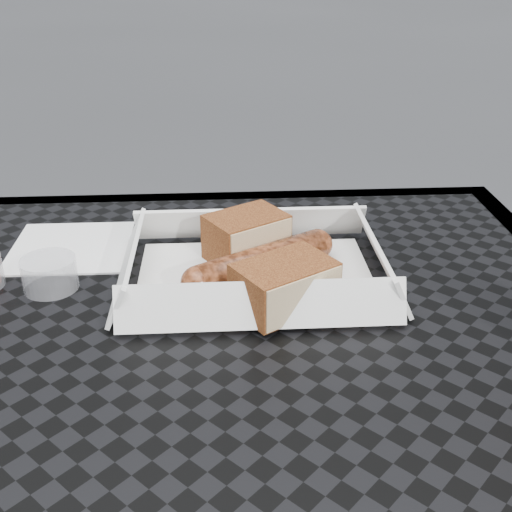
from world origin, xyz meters
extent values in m
cube|color=black|center=(0.00, 0.00, 0.74)|extent=(0.80, 0.80, 0.01)
cube|color=black|center=(0.00, 0.39, 0.73)|extent=(0.80, 0.03, 0.03)
cylinder|color=black|center=(0.35, 0.35, 0.36)|extent=(0.03, 0.03, 0.73)
cube|color=white|center=(0.09, 0.17, 0.75)|extent=(0.22, 0.15, 0.00)
cylinder|color=brown|center=(0.09, 0.17, 0.76)|extent=(0.13, 0.10, 0.03)
sphere|color=brown|center=(0.15, 0.20, 0.76)|extent=(0.03, 0.03, 0.03)
sphere|color=brown|center=(0.04, 0.13, 0.76)|extent=(0.03, 0.03, 0.03)
cube|color=brown|center=(0.08, 0.21, 0.77)|extent=(0.09, 0.08, 0.05)
cube|color=brown|center=(0.11, 0.11, 0.77)|extent=(0.10, 0.09, 0.04)
cylinder|color=#FF4D0B|center=(0.15, 0.13, 0.75)|extent=(0.02, 0.02, 0.00)
torus|color=white|center=(0.16, 0.12, 0.75)|extent=(0.02, 0.02, 0.00)
cube|color=#B2D17F|center=(0.16, 0.13, 0.75)|extent=(0.02, 0.02, 0.00)
cube|color=white|center=(-0.10, 0.25, 0.75)|extent=(0.12, 0.12, 0.00)
cylinder|color=silver|center=(-0.10, 0.17, 0.76)|extent=(0.05, 0.05, 0.03)
camera|label=1|loc=(0.06, -0.36, 1.04)|focal=45.00mm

